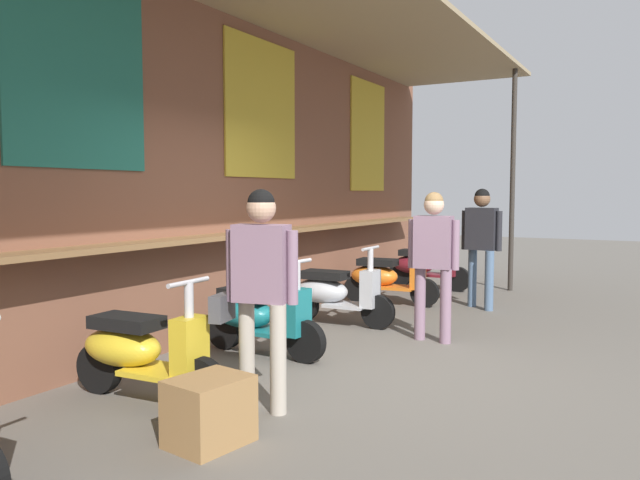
{
  "coord_description": "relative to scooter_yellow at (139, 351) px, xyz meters",
  "views": [
    {
      "loc": [
        -5.06,
        -2.45,
        1.6
      ],
      "look_at": [
        1.54,
        1.21,
        1.03
      ],
      "focal_mm": 35.37,
      "sensor_mm": 36.0,
      "label": 1
    }
  ],
  "objects": [
    {
      "name": "ground_plane",
      "position": [
        1.56,
        -1.08,
        -0.39
      ],
      "size": [
        35.97,
        35.97,
        0.0
      ],
      "primitive_type": "plane",
      "color": "#605B54"
    },
    {
      "name": "market_stall_facade",
      "position": [
        1.56,
        0.79,
        1.7
      ],
      "size": [
        12.85,
        2.47,
        3.78
      ],
      "color": "brown",
      "rests_on": "ground_plane"
    },
    {
      "name": "scooter_yellow",
      "position": [
        0.0,
        0.0,
        0.0
      ],
      "size": [
        0.47,
        1.4,
        0.97
      ],
      "rotation": [
        0.0,
        0.0,
        -1.52
      ],
      "color": "gold",
      "rests_on": "ground_plane"
    },
    {
      "name": "scooter_teal",
      "position": [
        1.58,
        -0.0,
        0.0
      ],
      "size": [
        0.48,
        1.4,
        0.97
      ],
      "rotation": [
        0.0,
        0.0,
        -1.63
      ],
      "color": "#197075",
      "rests_on": "ground_plane"
    },
    {
      "name": "scooter_silver",
      "position": [
        3.21,
        0.0,
        0.0
      ],
      "size": [
        0.46,
        1.4,
        0.97
      ],
      "rotation": [
        0.0,
        0.0,
        -1.54
      ],
      "color": "#B2B5BA",
      "rests_on": "ground_plane"
    },
    {
      "name": "scooter_orange",
      "position": [
        4.81,
        -0.0,
        0.0
      ],
      "size": [
        0.49,
        1.4,
        0.97
      ],
      "rotation": [
        0.0,
        0.0,
        -1.5
      ],
      "color": "orange",
      "rests_on": "ground_plane"
    },
    {
      "name": "scooter_maroon",
      "position": [
        6.41,
        0.0,
        0.0
      ],
      "size": [
        0.46,
        1.4,
        0.97
      ],
      "rotation": [
        0.0,
        0.0,
        -1.54
      ],
      "color": "maroon",
      "rests_on": "ground_plane"
    },
    {
      "name": "shopper_with_handbag",
      "position": [
        0.29,
        -0.92,
        0.6
      ],
      "size": [
        0.36,
        0.65,
        1.63
      ],
      "rotation": [
        0.0,
        0.0,
        3.35
      ],
      "color": "#ADA393",
      "rests_on": "ground_plane"
    },
    {
      "name": "shopper_browsing",
      "position": [
        2.95,
        -1.34,
        0.59
      ],
      "size": [
        0.23,
        0.56,
        1.61
      ],
      "rotation": [
        0.0,
        0.0,
        3.21
      ],
      "color": "gray",
      "rests_on": "ground_plane"
    },
    {
      "name": "shopper_passing",
      "position": [
        5.12,
        -1.29,
        0.63
      ],
      "size": [
        0.33,
        0.57,
        1.65
      ],
      "rotation": [
        0.0,
        0.0,
        3.05
      ],
      "color": "slate",
      "rests_on": "ground_plane"
    },
    {
      "name": "merchandise_crate",
      "position": [
        -0.42,
        -1.02,
        -0.17
      ],
      "size": [
        0.55,
        0.47,
        0.43
      ],
      "primitive_type": "cube",
      "rotation": [
        0.0,
        0.0,
        -0.16
      ],
      "color": "olive",
      "rests_on": "ground_plane"
    }
  ]
}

